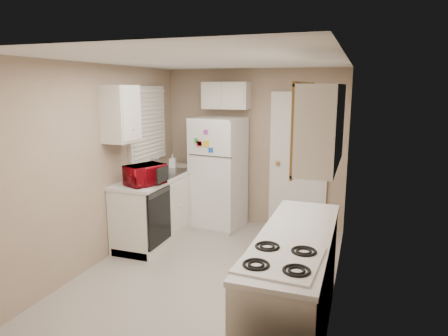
% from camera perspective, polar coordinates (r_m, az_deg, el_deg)
% --- Properties ---
extents(floor, '(3.80, 3.80, 0.00)m').
position_cam_1_polar(floor, '(4.82, -2.03, -14.66)').
color(floor, '#B6AFA7').
rests_on(floor, ground).
extents(ceiling, '(3.80, 3.80, 0.00)m').
position_cam_1_polar(ceiling, '(4.34, -2.26, 15.11)').
color(ceiling, white).
rests_on(ceiling, floor).
extents(wall_left, '(3.80, 3.80, 0.00)m').
position_cam_1_polar(wall_left, '(5.10, -16.95, 0.53)').
color(wall_left, tan).
rests_on(wall_left, floor).
extents(wall_right, '(3.80, 3.80, 0.00)m').
position_cam_1_polar(wall_right, '(4.14, 16.24, -1.90)').
color(wall_right, tan).
rests_on(wall_right, floor).
extents(wall_back, '(2.80, 2.80, 0.00)m').
position_cam_1_polar(wall_back, '(6.21, 4.28, 2.89)').
color(wall_back, tan).
rests_on(wall_back, floor).
extents(wall_front, '(2.80, 2.80, 0.00)m').
position_cam_1_polar(wall_front, '(2.81, -16.54, -8.25)').
color(wall_front, tan).
rests_on(wall_front, floor).
extents(left_counter, '(0.60, 1.80, 0.90)m').
position_cam_1_polar(left_counter, '(5.86, -8.94, -5.27)').
color(left_counter, silver).
rests_on(left_counter, floor).
extents(dishwasher, '(0.03, 0.58, 0.72)m').
position_cam_1_polar(dishwasher, '(5.21, -9.24, -6.95)').
color(dishwasher, black).
rests_on(dishwasher, floor).
extents(sink, '(0.54, 0.74, 0.16)m').
position_cam_1_polar(sink, '(5.88, -8.38, -1.05)').
color(sink, gray).
rests_on(sink, left_counter).
extents(microwave, '(0.53, 0.43, 0.31)m').
position_cam_1_polar(microwave, '(5.17, -11.22, -0.74)').
color(microwave, maroon).
rests_on(microwave, left_counter).
extents(soap_bottle, '(0.12, 0.12, 0.22)m').
position_cam_1_polar(soap_bottle, '(6.18, -7.36, 0.90)').
color(soap_bottle, silver).
rests_on(soap_bottle, left_counter).
extents(window_blinds, '(0.10, 0.98, 1.08)m').
position_cam_1_polar(window_blinds, '(5.89, -10.84, 6.18)').
color(window_blinds, silver).
rests_on(window_blinds, wall_left).
extents(upper_cabinet_left, '(0.30, 0.45, 0.70)m').
position_cam_1_polar(upper_cabinet_left, '(5.12, -14.52, 7.48)').
color(upper_cabinet_left, silver).
rests_on(upper_cabinet_left, wall_left).
extents(refrigerator, '(0.78, 0.76, 1.68)m').
position_cam_1_polar(refrigerator, '(6.07, -0.78, -0.72)').
color(refrigerator, silver).
rests_on(refrigerator, floor).
extents(cabinet_over_fridge, '(0.70, 0.30, 0.40)m').
position_cam_1_polar(cabinet_over_fridge, '(6.11, 0.33, 10.32)').
color(cabinet_over_fridge, silver).
rests_on(cabinet_over_fridge, wall_back).
extents(interior_door, '(0.86, 0.06, 2.08)m').
position_cam_1_polar(interior_door, '(6.06, 10.56, 0.78)').
color(interior_door, silver).
rests_on(interior_door, floor).
extents(right_counter, '(0.60, 2.00, 0.90)m').
position_cam_1_polar(right_counter, '(3.67, 9.93, -15.86)').
color(right_counter, silver).
rests_on(right_counter, floor).
extents(stove, '(0.59, 0.71, 0.82)m').
position_cam_1_polar(stove, '(3.22, 7.85, -20.90)').
color(stove, silver).
rests_on(stove, floor).
extents(upper_cabinet_right, '(0.30, 1.20, 0.70)m').
position_cam_1_polar(upper_cabinet_right, '(3.56, 13.89, 5.90)').
color(upper_cabinet_right, silver).
rests_on(upper_cabinet_right, wall_right).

